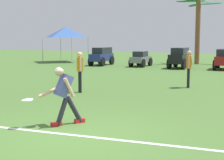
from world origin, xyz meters
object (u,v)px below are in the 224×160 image
frisbee_thrower (64,93)px  teammate_midfield (189,65)px  palm_tree_far_left (198,25)px  event_tent (66,32)px  frisbee_in_flight (27,100)px  parked_car_slot_b (141,59)px  parked_car_slot_c (180,57)px  teammate_near_sideline (80,68)px  parked_car_slot_d (224,58)px  parked_car_slot_a (102,56)px

frisbee_thrower → teammate_midfield: (1.50, 7.43, 0.15)m
palm_tree_far_left → event_tent: palm_tree_far_left is taller
frisbee_in_flight → palm_tree_far_left: size_ratio=0.07×
parked_car_slot_b → parked_car_slot_c: bearing=-5.4°
teammate_near_sideline → parked_car_slot_d: teammate_near_sideline is taller
frisbee_thrower → frisbee_in_flight: size_ratio=3.85×
frisbee_in_flight → teammate_midfield: teammate_midfield is taller
frisbee_thrower → parked_car_slot_c: frisbee_thrower is taller
frisbee_thrower → frisbee_in_flight: (-0.64, -0.57, -0.13)m
frisbee_thrower → parked_car_slot_a: 17.88m
frisbee_thrower → teammate_near_sideline: 4.95m
parked_car_slot_a → event_tent: (-4.25, 1.82, 1.81)m
parked_car_slot_a → event_tent: bearing=156.8°
parked_car_slot_c → palm_tree_far_left: 4.85m
frisbee_in_flight → event_tent: 21.70m
frisbee_in_flight → parked_car_slot_c: 16.92m
frisbee_in_flight → frisbee_thrower: bearing=42.1°
parked_car_slot_c → parked_car_slot_d: 2.91m
frisbee_in_flight → event_tent: event_tent is taller
frisbee_thrower → palm_tree_far_left: (-0.47, 20.58, 2.26)m
teammate_near_sideline → parked_car_slot_a: (-4.80, 12.02, -0.22)m
frisbee_thrower → frisbee_in_flight: bearing=-137.9°
frisbee_thrower → event_tent: bearing=121.2°
parked_car_slot_c → event_tent: size_ratio=0.80×
teammate_near_sideline → parked_car_slot_b: 12.25m
teammate_midfield → parked_car_slot_b: bearing=119.9°
event_tent → teammate_midfield: bearing=-40.8°
teammate_midfield → parked_car_slot_c: teammate_midfield is taller
frisbee_in_flight → parked_car_slot_c: bearing=90.8°
frisbee_thrower → palm_tree_far_left: size_ratio=0.27×
teammate_midfield → parked_car_slot_b: size_ratio=0.70×
parked_car_slot_d → event_tent: 13.35m
frisbee_in_flight → event_tent: size_ratio=0.12×
parked_car_slot_a → event_tent: size_ratio=0.80×
parked_car_slot_b → parked_car_slot_d: bearing=0.6°
teammate_midfield → event_tent: bearing=139.2°
parked_car_slot_d → event_tent: bearing=172.8°
parked_car_slot_d → palm_tree_far_left: (-2.47, 3.91, 2.33)m
teammate_midfield → frisbee_in_flight: bearing=-104.9°
teammate_midfield → parked_car_slot_a: size_ratio=0.65×
parked_car_slot_d → teammate_midfield: bearing=-93.1°
frisbee_thrower → parked_car_slot_c: bearing=93.1°
event_tent → frisbee_thrower: bearing=-58.8°
parked_car_slot_a → parked_car_slot_b: size_ratio=1.08×
teammate_midfield → palm_tree_far_left: palm_tree_far_left is taller
parked_car_slot_b → palm_tree_far_left: 5.74m
parked_car_slot_a → event_tent: 4.97m
frisbee_thrower → teammate_midfield: size_ratio=0.90×
parked_car_slot_b → teammate_midfield: bearing=-60.1°
parked_car_slot_c → frisbee_thrower: bearing=-86.9°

